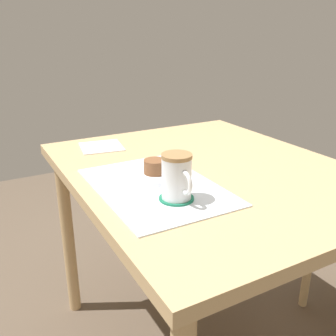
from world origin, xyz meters
name	(u,v)px	position (x,y,z in m)	size (l,w,h in m)	color
dining_table	(207,192)	(0.00, 0.00, 0.67)	(1.03, 0.85, 0.76)	tan
placemat	(156,186)	(0.06, -0.22, 0.76)	(0.46, 0.31, 0.00)	white
pastry_plate	(155,175)	(0.00, -0.19, 0.77)	(0.15, 0.15, 0.01)	white
pastry	(155,166)	(0.00, -0.19, 0.79)	(0.07, 0.07, 0.04)	brown
coffee_coaster	(176,198)	(0.17, -0.21, 0.76)	(0.09, 0.09, 0.01)	#196B4C
coffee_mug	(177,177)	(0.17, -0.21, 0.82)	(0.11, 0.08, 0.12)	white
paper_napkin	(101,147)	(-0.37, -0.23, 0.76)	(0.15, 0.15, 0.00)	white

